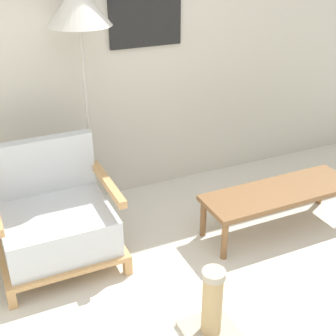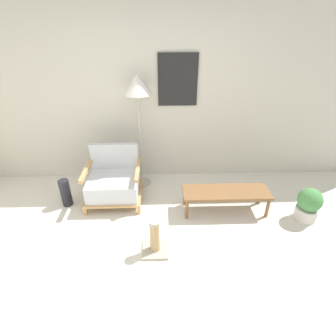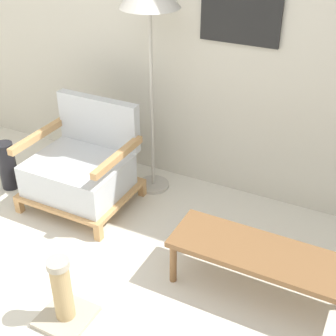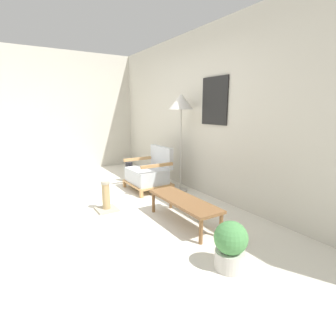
# 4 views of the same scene
# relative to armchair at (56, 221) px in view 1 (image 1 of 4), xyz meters

# --- Properties ---
(wall_back) EXTENTS (8.00, 0.09, 2.70)m
(wall_back) POSITION_rel_armchair_xyz_m (0.44, 0.72, 1.05)
(wall_back) COLOR beige
(wall_back) RESTS_ON ground_plane
(armchair) EXTENTS (0.77, 0.66, 0.77)m
(armchair) POSITION_rel_armchair_xyz_m (0.00, 0.00, 0.00)
(armchair) COLOR tan
(armchair) RESTS_ON ground_plane
(floor_lamp) EXTENTS (0.42, 0.42, 1.68)m
(floor_lamp) POSITION_rel_armchair_xyz_m (0.38, 0.43, 1.18)
(floor_lamp) COLOR #B7B2A8
(floor_lamp) RESTS_ON ground_plane
(coffee_table) EXTENTS (1.14, 0.37, 0.32)m
(coffee_table) POSITION_rel_armchair_xyz_m (1.53, -0.31, -0.02)
(coffee_table) COLOR brown
(coffee_table) RESTS_ON ground_plane
(scratching_post) EXTENTS (0.29, 0.29, 0.44)m
(scratching_post) POSITION_rel_armchair_xyz_m (0.59, -1.01, -0.14)
(scratching_post) COLOR #B2A893
(scratching_post) RESTS_ON ground_plane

